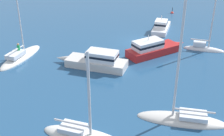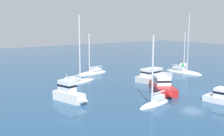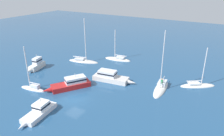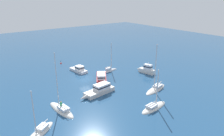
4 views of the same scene
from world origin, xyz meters
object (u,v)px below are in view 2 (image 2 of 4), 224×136
launch_1 (70,94)px  sailboat_1 (76,82)px  powerboat (162,85)px  sailboat (183,72)px  launch (154,75)px  yacht (93,73)px  sloop (155,102)px  sloop_1 (184,67)px

launch_1 → sailboat_1: (-8.38, 5.62, -0.73)m
powerboat → sailboat: (-7.45, 13.28, -0.62)m
launch → launch_1: bearing=-177.1°
yacht → launch_1: bearing=42.1°
sailboat → sailboat_1: (-3.77, -19.42, 0.03)m
sloop → sailboat_1: bearing=-94.5°
launch_1 → sailboat: (-4.60, 25.04, -0.76)m
launch → sailboat: bearing=3.2°
sloop_1 → sailboat_1: (0.31, -24.59, 0.06)m
sloop_1 → powerboat: bearing=177.6°
sailboat → sailboat_1: size_ratio=1.04×
powerboat → sailboat: sailboat is taller
powerboat → yacht: size_ratio=1.02×
powerboat → sloop_1: size_ratio=1.03×
powerboat → sailboat_1: 12.80m
launch_1 → powerboat: launch_1 is taller
launch_1 → sloop_1: bearing=93.1°
sailboat_1 → launch_1: bearing=-137.4°
launch → launch_1: size_ratio=1.57×
sailboat → sailboat_1: 19.78m
powerboat → sailboat_1: (-11.22, -6.14, -0.59)m
launch → launch_1: 16.38m
powerboat → launch_1: bearing=-70.3°
launch_1 → yacht: size_ratio=0.70×
launch_1 → yacht: yacht is taller
sloop → powerboat: 6.42m
launch → sailboat: sailboat is taller
launch → powerboat: bearing=-134.5°
powerboat → yacht: yacht is taller
sloop → sailboat_1: (-14.98, -0.96, -0.08)m
launch → sailboat: 9.10m
sailboat → sloop: bearing=-64.2°
launch → yacht: yacht is taller
sloop → powerboat: size_ratio=1.05×
launch_1 → sailboat: sailboat is taller
powerboat → sloop_1: 21.77m
sloop → sloop_1: 28.15m
launch → powerboat: 7.24m
sloop_1 → sailboat: (4.08, -5.17, 0.03)m
sloop → powerboat: sloop is taller
powerboat → yacht: (-16.32, -0.02, -0.64)m
sloop → yacht: 20.73m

